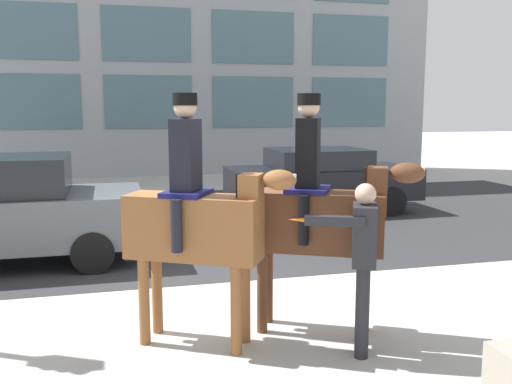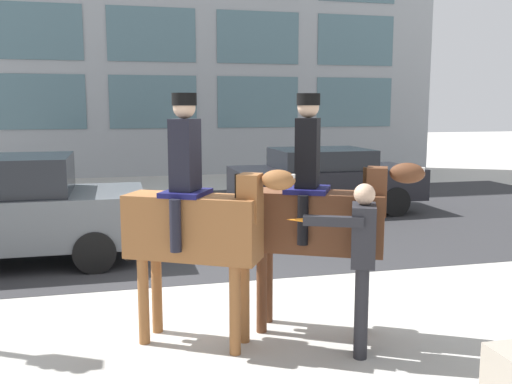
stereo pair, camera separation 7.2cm
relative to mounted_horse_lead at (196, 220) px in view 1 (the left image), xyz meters
The scene contains 7 objects.
ground_plane 1.96m from the mounted_horse_lead, 68.47° to the left, with size 80.00×80.00×0.00m, color #B2AFA8.
road_surface 6.29m from the mounted_horse_lead, 84.91° to the left, with size 20.70×8.50×0.01m.
mounted_horse_lead is the anchor object (origin of this frame).
mounted_horse_companion 1.27m from the mounted_horse_lead, ahead, with size 1.76×1.11×2.51m.
pedestrian_bystander 1.64m from the mounted_horse_lead, 23.96° to the right, with size 0.91×0.45×1.67m.
street_car_near_lane 4.34m from the mounted_horse_lead, 122.58° to the left, with size 3.93×1.88×1.64m.
street_car_far_lane 7.60m from the mounted_horse_lead, 59.83° to the left, with size 4.16×2.00×1.43m.
Camera 1 is at (-1.35, -6.85, 2.38)m, focal length 40.00 mm.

